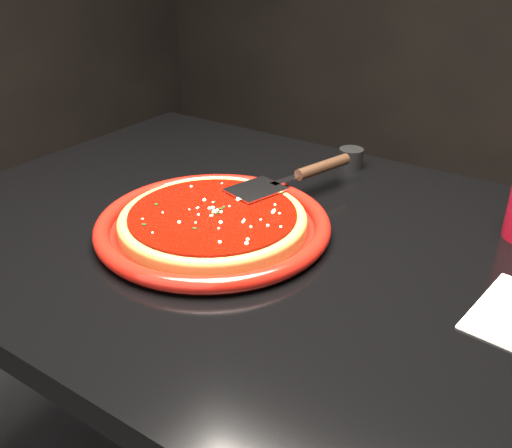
% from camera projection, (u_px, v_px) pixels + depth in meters
% --- Properties ---
extents(table, '(1.20, 0.80, 0.75)m').
position_uv_depth(table, '(282.00, 417.00, 1.05)').
color(table, black).
rests_on(table, floor).
extents(plate, '(0.46, 0.46, 0.03)m').
position_uv_depth(plate, '(213.00, 225.00, 0.88)').
color(plate, maroon).
rests_on(plate, table).
extents(pizza_crust, '(0.37, 0.37, 0.01)m').
position_uv_depth(pizza_crust, '(213.00, 223.00, 0.88)').
color(pizza_crust, brown).
rests_on(pizza_crust, plate).
extents(pizza_crust_rim, '(0.37, 0.37, 0.02)m').
position_uv_depth(pizza_crust_rim, '(213.00, 218.00, 0.88)').
color(pizza_crust_rim, brown).
rests_on(pizza_crust_rim, plate).
extents(pizza_sauce, '(0.33, 0.33, 0.01)m').
position_uv_depth(pizza_sauce, '(213.00, 215.00, 0.87)').
color(pizza_sauce, '#6D0600').
rests_on(pizza_sauce, plate).
extents(parmesan_dusting, '(0.25, 0.25, 0.01)m').
position_uv_depth(parmesan_dusting, '(213.00, 211.00, 0.87)').
color(parmesan_dusting, beige).
rests_on(parmesan_dusting, plate).
extents(basil_flecks, '(0.23, 0.23, 0.00)m').
position_uv_depth(basil_flecks, '(213.00, 212.00, 0.87)').
color(basil_flecks, black).
rests_on(basil_flecks, plate).
extents(pizza_server, '(0.16, 0.31, 0.02)m').
position_uv_depth(pizza_server, '(293.00, 176.00, 0.97)').
color(pizza_server, silver).
rests_on(pizza_server, plate).
extents(ramekin, '(0.05, 0.05, 0.04)m').
position_uv_depth(ramekin, '(351.00, 158.00, 1.12)').
color(ramekin, black).
rests_on(ramekin, table).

